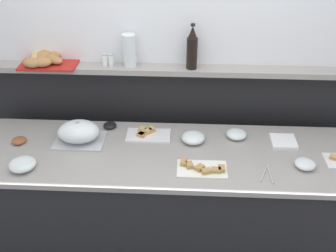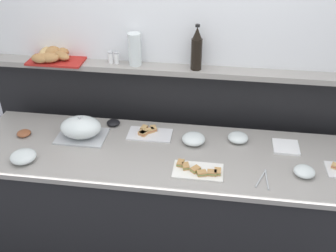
# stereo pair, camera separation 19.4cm
# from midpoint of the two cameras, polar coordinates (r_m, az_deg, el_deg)

# --- Properties ---
(ground_plane) EXTENTS (12.00, 12.00, 0.00)m
(ground_plane) POSITION_cam_midpoint_polar(r_m,az_deg,el_deg) (3.62, -0.10, -9.59)
(ground_plane) COLOR #38383D
(buffet_counter) EXTENTS (2.75, 0.74, 0.88)m
(buffet_counter) POSITION_cam_midpoint_polar(r_m,az_deg,el_deg) (2.88, -0.75, -11.03)
(buffet_counter) COLOR black
(buffet_counter) RESTS_ON ground_plane
(back_ledge_unit) EXTENTS (3.00, 0.22, 1.29)m
(back_ledge_unit) POSITION_cam_midpoint_polar(r_m,az_deg,el_deg) (3.16, -0.17, -1.13)
(back_ledge_unit) COLOR black
(back_ledge_unit) RESTS_ON ground_plane
(sandwich_platter_side) EXTENTS (0.31, 0.17, 0.04)m
(sandwich_platter_side) POSITION_cam_midpoint_polar(r_m,az_deg,el_deg) (2.45, 2.71, -6.22)
(sandwich_platter_side) COLOR white
(sandwich_platter_side) RESTS_ON buffet_counter
(sandwich_platter_front) EXTENTS (0.31, 0.17, 0.04)m
(sandwich_platter_front) POSITION_cam_midpoint_polar(r_m,az_deg,el_deg) (2.77, -5.01, -1.21)
(sandwich_platter_front) COLOR silver
(sandwich_platter_front) RESTS_ON buffet_counter
(serving_cloche) EXTENTS (0.34, 0.24, 0.17)m
(serving_cloche) POSITION_cam_midpoint_polar(r_m,az_deg,el_deg) (2.76, -14.77, -0.93)
(serving_cloche) COLOR #B7BABF
(serving_cloche) RESTS_ON buffet_counter
(glass_bowl_large) EXTENTS (0.16, 0.16, 0.07)m
(glass_bowl_large) POSITION_cam_midpoint_polar(r_m,az_deg,el_deg) (2.65, -22.31, -5.25)
(glass_bowl_large) COLOR silver
(glass_bowl_large) RESTS_ON buffet_counter
(glass_bowl_medium) EXTENTS (0.14, 0.14, 0.06)m
(glass_bowl_medium) POSITION_cam_midpoint_polar(r_m,az_deg,el_deg) (2.76, 7.89, -1.26)
(glass_bowl_medium) COLOR silver
(glass_bowl_medium) RESTS_ON buffet_counter
(glass_bowl_small) EXTENTS (0.16, 0.16, 0.06)m
(glass_bowl_small) POSITION_cam_midpoint_polar(r_m,az_deg,el_deg) (2.69, 1.60, -1.79)
(glass_bowl_small) COLOR silver
(glass_bowl_small) RESTS_ON buffet_counter
(glass_bowl_extra) EXTENTS (0.13, 0.13, 0.05)m
(glass_bowl_extra) POSITION_cam_midpoint_polar(r_m,az_deg,el_deg) (2.58, 17.19, -5.36)
(glass_bowl_extra) COLOR silver
(glass_bowl_extra) RESTS_ON buffet_counter
(condiment_bowl_red) EXTENTS (0.10, 0.10, 0.03)m
(condiment_bowl_red) POSITION_cam_midpoint_polar(r_m,az_deg,el_deg) (2.91, -22.56, -1.99)
(condiment_bowl_red) COLOR brown
(condiment_bowl_red) RESTS_ON buffet_counter
(condiment_bowl_teal) EXTENTS (0.10, 0.10, 0.03)m
(condiment_bowl_teal) POSITION_cam_midpoint_polar(r_m,az_deg,el_deg) (2.89, -10.31, 0.06)
(condiment_bowl_teal) COLOR black
(condiment_bowl_teal) RESTS_ON buffet_counter
(serving_tongs) EXTENTS (0.08, 0.19, 0.01)m
(serving_tongs) POSITION_cam_midpoint_polar(r_m,az_deg,el_deg) (2.48, 11.97, -6.72)
(serving_tongs) COLOR #B7BABF
(serving_tongs) RESTS_ON buffet_counter
(napkin_stack) EXTENTS (0.17, 0.17, 0.02)m
(napkin_stack) POSITION_cam_midpoint_polar(r_m,az_deg,el_deg) (2.78, 14.47, -2.17)
(napkin_stack) COLOR white
(napkin_stack) RESTS_ON buffet_counter
(wine_bottle_dark) EXTENTS (0.08, 0.08, 0.32)m
(wine_bottle_dark) POSITION_cam_midpoint_polar(r_m,az_deg,el_deg) (2.73, 1.44, 11.08)
(wine_bottle_dark) COLOR black
(wine_bottle_dark) RESTS_ON back_ledge_unit
(salt_shaker) EXTENTS (0.03, 0.03, 0.09)m
(salt_shaker) POSITION_cam_midpoint_polar(r_m,az_deg,el_deg) (2.86, -11.09, 9.36)
(salt_shaker) COLOR white
(salt_shaker) RESTS_ON back_ledge_unit
(pepper_shaker) EXTENTS (0.03, 0.03, 0.09)m
(pepper_shaker) POSITION_cam_midpoint_polar(r_m,az_deg,el_deg) (2.85, -10.22, 9.37)
(pepper_shaker) COLOR white
(pepper_shaker) RESTS_ON back_ledge_unit
(bread_basket) EXTENTS (0.40, 0.28, 0.08)m
(bread_basket) POSITION_cam_midpoint_polar(r_m,az_deg,el_deg) (2.99, -19.18, 9.04)
(bread_basket) COLOR #B2231E
(bread_basket) RESTS_ON back_ledge_unit
(water_carafe) EXTENTS (0.09, 0.09, 0.23)m
(water_carafe) POSITION_cam_midpoint_polar(r_m,az_deg,el_deg) (2.79, -7.60, 10.74)
(water_carafe) COLOR silver
(water_carafe) RESTS_ON back_ledge_unit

